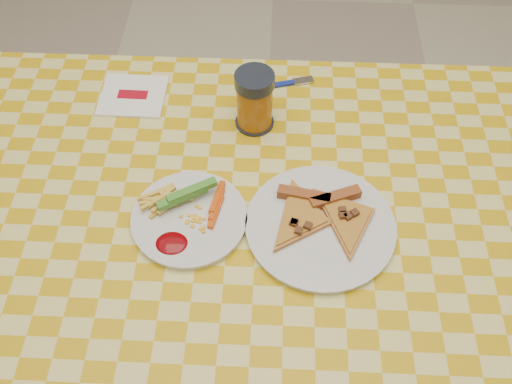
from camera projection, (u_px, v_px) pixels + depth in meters
ground at (257, 364)px, 1.65m from camera, size 8.00×8.00×0.00m
table at (257, 238)px, 1.11m from camera, size 1.28×0.88×0.76m
plate_left at (190, 219)px, 1.04m from camera, size 0.26×0.26×0.01m
plate_right at (320, 227)px, 1.03m from camera, size 0.27×0.27×0.01m
fries_veggies at (185, 207)px, 1.03m from camera, size 0.17×0.16×0.04m
pizza_slices at (322, 216)px, 1.02m from camera, size 0.25×0.22×0.02m
drink_glass at (255, 101)px, 1.14m from camera, size 0.08×0.08×0.13m
napkin at (133, 96)px, 1.24m from camera, size 0.14×0.13×0.01m
fork at (282, 84)px, 1.26m from camera, size 0.14×0.05×0.01m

